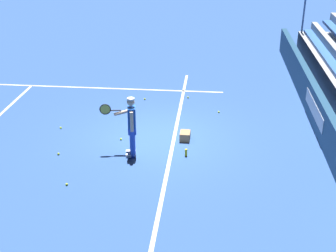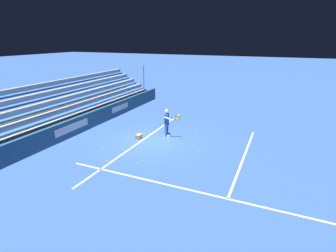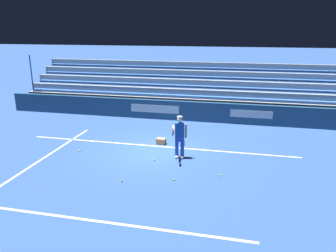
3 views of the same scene
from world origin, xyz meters
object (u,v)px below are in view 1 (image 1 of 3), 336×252
object	(u,v)px
tennis_ball_stray_back	(67,184)
tennis_ball_near_player	(61,128)
tennis_ball_far_left	(219,112)
ball_box_cardboard	(185,136)
tennis_player	(131,126)
tennis_ball_far_right	(188,97)
water_bottle	(186,153)
tennis_ball_on_baseline	(121,139)
tennis_ball_by_box	(145,99)
tennis_ball_toward_net	(59,154)

from	to	relation	value
tennis_ball_stray_back	tennis_ball_near_player	xyz separation A→B (m)	(3.26, 1.19, 0.00)
tennis_ball_far_left	ball_box_cardboard	bearing A→B (deg)	155.36
tennis_ball_far_left	tennis_player	bearing A→B (deg)	143.65
ball_box_cardboard	tennis_ball_far_right	size ratio (longest dim) A/B	6.06
tennis_player	water_bottle	distance (m)	1.71
tennis_player	tennis_ball_near_player	world-z (taller)	tennis_player
tennis_player	ball_box_cardboard	distance (m)	1.95
tennis_ball_on_baseline	tennis_ball_far_left	distance (m)	3.77
tennis_ball_on_baseline	tennis_ball_stray_back	world-z (taller)	same
tennis_ball_far_left	tennis_ball_stray_back	world-z (taller)	same
water_bottle	tennis_ball_near_player	bearing A→B (deg)	70.66
ball_box_cardboard	tennis_ball_by_box	size ratio (longest dim) A/B	6.06
ball_box_cardboard	tennis_ball_stray_back	distance (m)	3.98
tennis_ball_far_left	tennis_ball_by_box	xyz separation A→B (m)	(0.94, 2.68, 0.00)
tennis_ball_near_player	tennis_ball_on_baseline	bearing A→B (deg)	-106.47
tennis_player	tennis_ball_far_right	size ratio (longest dim) A/B	25.98
tennis_player	tennis_ball_far_left	bearing A→B (deg)	-36.35
tennis_player	tennis_ball_toward_net	world-z (taller)	tennis_player
tennis_player	ball_box_cardboard	xyz separation A→B (m)	(1.10, -1.42, -0.76)
tennis_player	tennis_ball_on_baseline	size ratio (longest dim) A/B	25.98
tennis_ball_on_baseline	tennis_ball_stray_back	distance (m)	2.79
tennis_ball_by_box	water_bottle	bearing A→B (deg)	-156.80
tennis_ball_far_right	tennis_ball_toward_net	xyz separation A→B (m)	(-4.76, 3.35, 0.00)
ball_box_cardboard	tennis_ball_stray_back	size ratio (longest dim) A/B	6.06
tennis_player	tennis_ball_near_player	xyz separation A→B (m)	(1.50, 2.53, -0.86)
tennis_ball_far_right	water_bottle	bearing A→B (deg)	-177.15
tennis_ball_on_baseline	tennis_ball_toward_net	distance (m)	1.92
tennis_player	tennis_ball_by_box	distance (m)	4.32
tennis_ball_far_left	tennis_ball_far_right	xyz separation A→B (m)	(1.27, 1.13, 0.00)
tennis_ball_on_baseline	tennis_ball_near_player	xyz separation A→B (m)	(0.60, 2.04, 0.00)
tennis_ball_near_player	ball_box_cardboard	bearing A→B (deg)	-95.75
ball_box_cardboard	tennis_ball_far_right	distance (m)	3.46
tennis_ball_far_right	tennis_ball_by_box	world-z (taller)	same
tennis_ball_far_right	tennis_ball_by_box	size ratio (longest dim) A/B	1.00
tennis_ball_far_left	tennis_ball_stray_back	xyz separation A→B (m)	(-5.05, 3.77, 0.00)
tennis_ball_on_baseline	tennis_ball_far_right	size ratio (longest dim) A/B	1.00
tennis_ball_by_box	tennis_ball_toward_net	bearing A→B (deg)	157.96
tennis_player	tennis_ball_far_right	world-z (taller)	tennis_player
tennis_player	ball_box_cardboard	bearing A→B (deg)	-52.10
tennis_ball_far_right	tennis_ball_far_left	bearing A→B (deg)	-138.43
tennis_ball_on_baseline	tennis_ball_far_left	xyz separation A→B (m)	(2.39, -2.91, 0.00)
tennis_ball_by_box	tennis_ball_on_baseline	bearing A→B (deg)	176.07
tennis_ball_on_baseline	tennis_ball_by_box	world-z (taller)	same
tennis_ball_far_left	tennis_ball_stray_back	bearing A→B (deg)	143.27
tennis_ball_on_baseline	tennis_ball_by_box	size ratio (longest dim) A/B	1.00
tennis_ball_on_baseline	tennis_ball_stray_back	size ratio (longest dim) A/B	1.00
tennis_ball_on_baseline	tennis_player	bearing A→B (deg)	-151.25
tennis_ball_on_baseline	water_bottle	distance (m)	2.17
tennis_ball_on_baseline	tennis_ball_by_box	bearing A→B (deg)	-3.93
ball_box_cardboard	tennis_ball_on_baseline	xyz separation A→B (m)	(-0.21, 1.91, -0.10)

